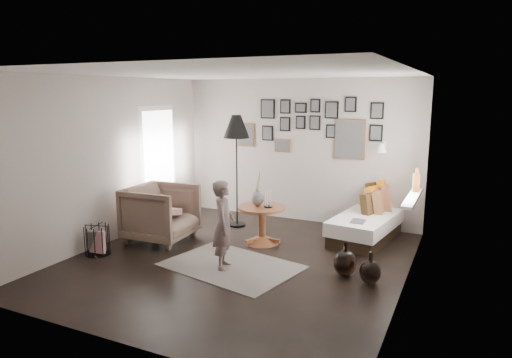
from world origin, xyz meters
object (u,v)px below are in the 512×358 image
at_px(pedestal_table, 262,226).
at_px(demijohn_small, 370,272).
at_px(vase, 258,195).
at_px(demijohn_large, 345,263).
at_px(magazine_basket, 97,240).
at_px(armchair, 161,213).
at_px(child, 224,225).
at_px(floor_lamp, 236,131).
at_px(daybed, 370,220).

relative_size(pedestal_table, demijohn_small, 1.82).
distance_m(vase, demijohn_large, 1.88).
bearing_deg(pedestal_table, magazine_basket, -142.39).
bearing_deg(armchair, child, -115.94).
bearing_deg(floor_lamp, demijohn_small, -29.93).
distance_m(daybed, demijohn_large, 1.81).
height_order(vase, child, child).
relative_size(pedestal_table, demijohn_large, 1.65).
height_order(pedestal_table, floor_lamp, floor_lamp).
height_order(armchair, child, child).
xyz_separation_m(vase, demijohn_large, (1.61, -0.77, -0.58)).
bearing_deg(demijohn_small, magazine_basket, -170.49).
bearing_deg(daybed, vase, -138.28).
relative_size(daybed, demijohn_small, 4.63).
xyz_separation_m(daybed, floor_lamp, (-2.27, -0.38, 1.41)).
distance_m(demijohn_large, demijohn_small, 0.37).
relative_size(magazine_basket, demijohn_large, 0.96).
height_order(magazine_basket, demijohn_small, magazine_basket).
bearing_deg(child, demijohn_small, -102.30).
bearing_deg(magazine_basket, demijohn_large, 12.33).
relative_size(vase, magazine_basket, 1.24).
distance_m(daybed, armchair, 3.41).
bearing_deg(demijohn_small, demijohn_large, 161.08).
relative_size(armchair, child, 0.81).
distance_m(magazine_basket, demijohn_large, 3.59).
bearing_deg(demijohn_large, demijohn_small, -18.92).
height_order(daybed, child, child).
bearing_deg(vase, magazine_basket, -140.87).
bearing_deg(vase, floor_lamp, 137.69).
relative_size(floor_lamp, demijohn_large, 4.34).
bearing_deg(magazine_basket, child, 9.41).
bearing_deg(pedestal_table, demijohn_small, -24.84).
distance_m(pedestal_table, demijohn_large, 1.71).
bearing_deg(pedestal_table, vase, 165.96).
height_order(daybed, armchair, armchair).
relative_size(armchair, demijohn_large, 2.17).
height_order(demijohn_small, child, child).
height_order(demijohn_large, child, child).
bearing_deg(demijohn_large, floor_lamp, 148.58).
height_order(demijohn_large, demijohn_small, demijohn_large).
height_order(floor_lamp, child, floor_lamp).
xyz_separation_m(floor_lamp, magazine_basket, (-1.18, -2.19, -1.49)).
xyz_separation_m(magazine_basket, demijohn_small, (3.86, 0.65, -0.06)).
distance_m(demijohn_large, child, 1.67).
distance_m(pedestal_table, armchair, 1.63).
relative_size(armchair, magazine_basket, 2.28).
bearing_deg(pedestal_table, child, -90.69).
bearing_deg(child, vase, -18.83).
bearing_deg(demijohn_small, floor_lamp, 150.07).
xyz_separation_m(demijohn_small, child, (-1.90, -0.32, 0.45)).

